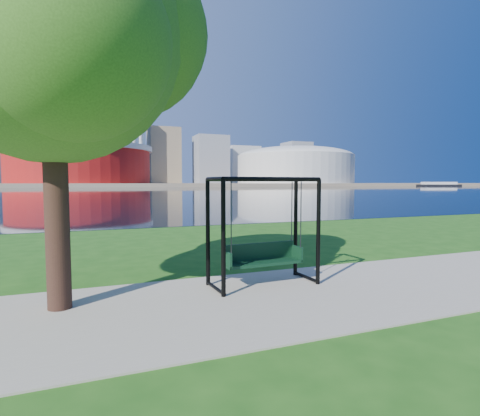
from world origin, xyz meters
TOP-DOWN VIEW (x-y plane):
  - ground at (0.00, 0.00)m, footprint 900.00×900.00m
  - path at (0.00, -0.50)m, footprint 120.00×4.00m
  - river at (0.00, 102.00)m, footprint 900.00×180.00m
  - far_bank at (0.00, 306.00)m, footprint 900.00×228.00m
  - stadium at (-10.00, 235.00)m, footprint 83.00×83.00m
  - arena at (135.00, 235.00)m, footprint 84.00×84.00m
  - skyline at (-4.27, 319.39)m, footprint 392.00×66.00m
  - swing at (0.52, 0.43)m, footprint 2.38×1.12m
  - park_tree at (-3.57, 0.36)m, footprint 5.74×5.18m
  - barge at (219.22, 183.77)m, footprint 30.12×14.28m

SIDE VIEW (x-z plane):
  - ground at x=0.00m, z-range 0.00..0.00m
  - river at x=0.00m, z-range 0.00..0.02m
  - path at x=0.00m, z-range 0.00..0.03m
  - far_bank at x=0.00m, z-range 0.00..2.00m
  - swing at x=0.52m, z-range -0.04..2.35m
  - barge at x=219.22m, z-range -0.13..2.78m
  - park_tree at x=-3.57m, z-range 1.39..8.52m
  - stadium at x=-10.00m, z-range -1.77..30.23m
  - arena at x=135.00m, z-range 2.59..29.15m
  - skyline at x=-4.27m, z-range -12.36..84.14m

